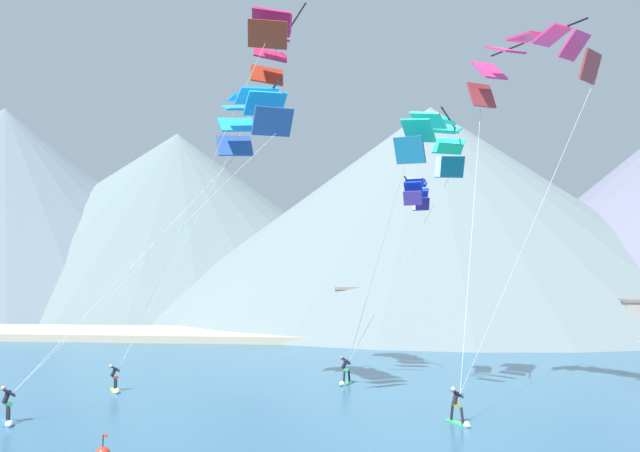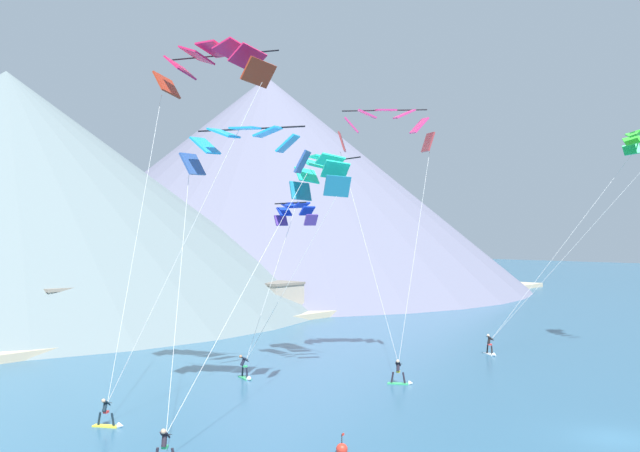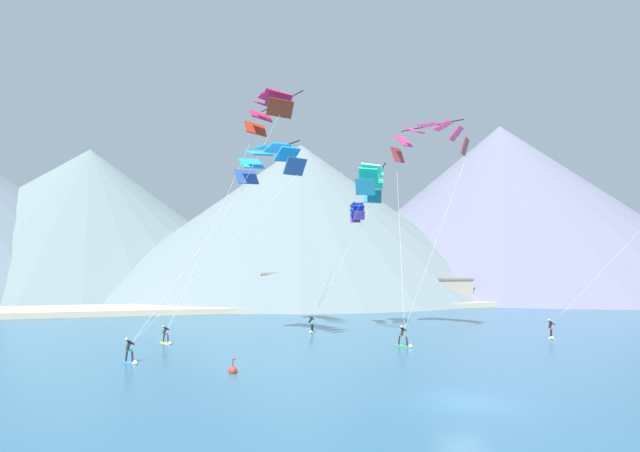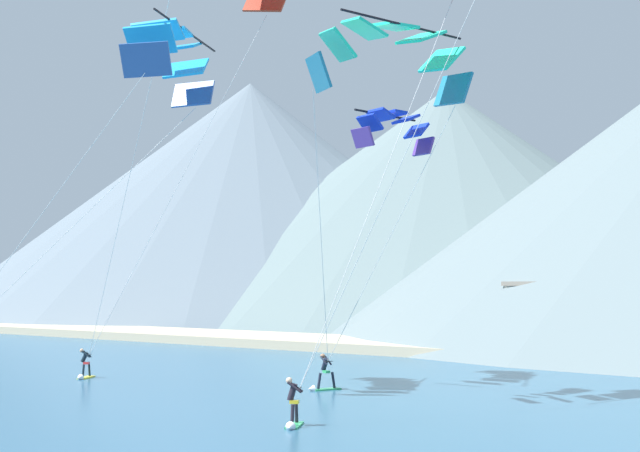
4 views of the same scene
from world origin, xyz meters
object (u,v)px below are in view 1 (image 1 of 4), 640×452
parafoil_kite_far_left (529,59)px  parafoil_kite_far_right (435,138)px  kitesurfer_near_trail (115,384)px  parafoil_kite_near_lead (250,115)px  kitesurfer_far_right (345,375)px  parafoil_kite_distant_high_outer (416,190)px  kitesurfer_near_lead (8,411)px  kitesurfer_far_left (459,413)px  parafoil_kite_near_trail (271,40)px

parafoil_kite_far_left → parafoil_kite_far_right: parafoil_kite_far_left is taller
kitesurfer_near_trail → parafoil_kite_near_lead: (8.25, -1.80, 15.29)m
kitesurfer_far_right → parafoil_kite_distant_high_outer: (4.48, -0.64, 11.47)m
kitesurfer_far_right → parafoil_kite_far_left: 21.46m
parafoil_kite_near_lead → kitesurfer_near_lead: bearing=-149.9°
kitesurfer_far_left → kitesurfer_near_lead: bearing=-174.7°
kitesurfer_far_left → kitesurfer_far_right: (-5.84, 9.31, 0.01)m
kitesurfer_far_left → parafoil_kite_distant_high_outer: parafoil_kite_distant_high_outer is taller
kitesurfer_far_left → parafoil_kite_near_lead: parafoil_kite_near_lead is taller
kitesurfer_far_left → kitesurfer_far_right: bearing=122.1°
kitesurfer_far_left → parafoil_kite_far_right: (-0.35, 7.00, 14.30)m
parafoil_kite_near_trail → parafoil_kite_far_right: (9.95, -0.59, -6.48)m
kitesurfer_far_right → parafoil_kite_near_trail: parafoil_kite_near_trail is taller
kitesurfer_far_left → parafoil_kite_far_left: size_ratio=0.10×
kitesurfer_far_left → parafoil_kite_far_left: (4.62, 4.64, 18.15)m
parafoil_kite_distant_high_outer → kitesurfer_far_right: bearing=171.8°
kitesurfer_near_trail → parafoil_kite_far_left: size_ratio=0.09×
kitesurfer_far_right → kitesurfer_near_lead: bearing=-143.3°
parafoil_kite_near_trail → parafoil_kite_far_right: bearing=-3.4°
kitesurfer_near_lead → kitesurfer_near_trail: size_ratio=1.07×
kitesurfer_far_left → parafoil_kite_distant_high_outer: bearing=98.9°
kitesurfer_near_lead → parafoil_kite_far_right: 26.55m
kitesurfer_far_left → parafoil_kite_far_left: 19.30m
parafoil_kite_far_left → parafoil_kite_distant_high_outer: parafoil_kite_far_left is taller
kitesurfer_far_left → parafoil_kite_near_trail: (-10.29, 7.59, 20.78)m
parafoil_kite_near_trail → parafoil_kite_far_right: 11.89m
kitesurfer_near_lead → parafoil_kite_near_trail: 25.16m
parafoil_kite_far_right → kitesurfer_near_trail: bearing=-176.1°
parafoil_kite_distant_high_outer → parafoil_kite_near_trail: bearing=-173.1°
kitesurfer_near_trail → kitesurfer_far_left: 19.88m
parafoil_kite_near_lead → parafoil_kite_near_trail: 6.70m
kitesurfer_far_right → parafoil_kite_near_lead: size_ratio=0.11×
kitesurfer_far_left → parafoil_kite_near_lead: 19.05m
kitesurfer_far_right → parafoil_kite_far_right: parafoil_kite_far_right is taller
parafoil_kite_near_trail → parafoil_kite_distant_high_outer: bearing=6.9°
kitesurfer_near_trail → kitesurfer_far_left: (19.04, -5.72, 0.09)m
parafoil_kite_far_left → parafoil_kite_distant_high_outer: (-5.97, 4.02, -6.68)m
parafoil_kite_far_left → kitesurfer_near_trail: bearing=177.4°
parafoil_kite_near_lead → parafoil_kite_near_trail: parafoil_kite_near_trail is taller
parafoil_kite_near_trail → parafoil_kite_far_left: bearing=-11.2°
parafoil_kite_near_trail → parafoil_kite_far_left: (14.91, -2.95, -2.63)m
kitesurfer_near_trail → parafoil_kite_far_left: (23.66, -1.08, 18.24)m
kitesurfer_far_left → kitesurfer_near_trail: bearing=163.3°
kitesurfer_far_right → parafoil_kite_near_trail: (-4.45, -1.72, 20.77)m
kitesurfer_far_right → parafoil_kite_near_lead: (-4.96, -5.39, 15.19)m
kitesurfer_far_right → parafoil_kite_near_lead: bearing=-132.6°
kitesurfer_near_lead → parafoil_kite_far_right: bearing=23.5°
parafoil_kite_far_left → parafoil_kite_distant_high_outer: size_ratio=4.24×
kitesurfer_far_left → parafoil_kite_far_left: parafoil_kite_far_left is taller
kitesurfer_near_trail → parafoil_kite_near_lead: 17.47m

